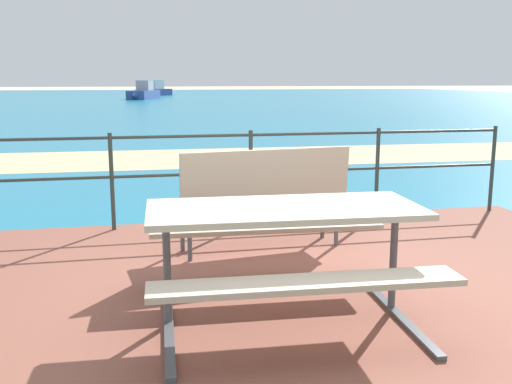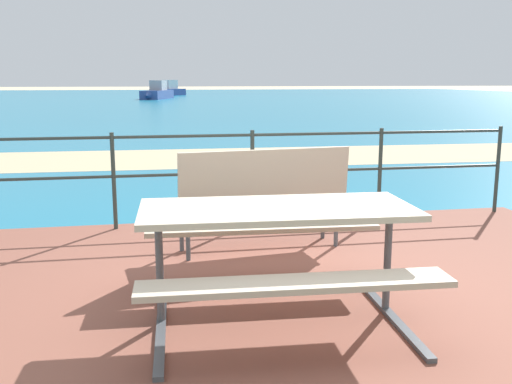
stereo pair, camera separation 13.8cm
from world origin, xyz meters
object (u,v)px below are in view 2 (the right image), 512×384
picnic_table (277,232)px  park_bench (263,190)px  boat_far (168,90)px  boat_near (157,93)px

picnic_table → park_bench: bearing=84.9°
park_bench → boat_far: size_ratio=0.38×
park_bench → boat_near: size_ratio=0.30×
park_bench → boat_far: 53.04m
park_bench → boat_near: (-0.12, 43.44, -0.13)m
park_bench → boat_far: bearing=-98.6°
picnic_table → boat_near: size_ratio=0.34×
boat_far → park_bench: bearing=37.7°
picnic_table → boat_far: bearing=91.4°
picnic_table → boat_far: size_ratio=0.43×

